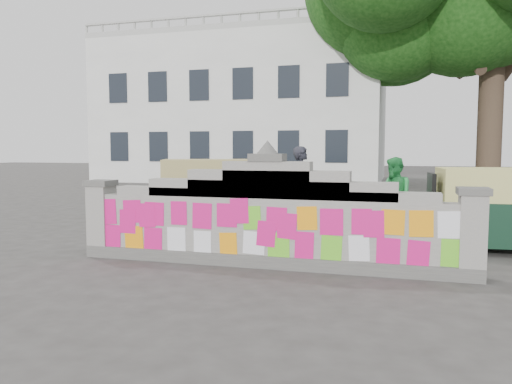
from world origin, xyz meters
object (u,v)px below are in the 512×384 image
at_px(pedestrian, 394,196).
at_px(cyclist_bike, 302,214).
at_px(cyclist_rider, 302,198).
at_px(rickshaw_right, 497,208).
at_px(rickshaw_left, 213,191).

bearing_deg(pedestrian, cyclist_bike, -93.61).
bearing_deg(cyclist_rider, rickshaw_right, -80.48).
bearing_deg(cyclist_bike, rickshaw_right, -80.48).
distance_m(cyclist_bike, rickshaw_right, 3.73).
relative_size(cyclist_bike, rickshaw_left, 0.63).
distance_m(cyclist_rider, rickshaw_left, 2.75).
height_order(cyclist_bike, rickshaw_right, rickshaw_right).
xyz_separation_m(rickshaw_left, rickshaw_right, (6.17, -1.58, -0.05)).
relative_size(cyclist_bike, pedestrian, 1.11).
xyz_separation_m(cyclist_rider, rickshaw_right, (3.70, -0.38, -0.05)).
relative_size(pedestrian, rickshaw_left, 0.57).
bearing_deg(rickshaw_left, rickshaw_right, -35.66).
bearing_deg(rickshaw_right, cyclist_rider, -10.51).
height_order(cyclist_rider, pedestrian, pedestrian).
bearing_deg(cyclist_bike, cyclist_rider, 0.00).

